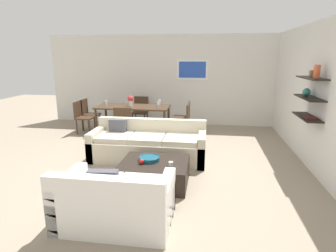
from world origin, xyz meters
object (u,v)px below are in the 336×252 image
(decorative_bowl, at_px, (149,158))
(dining_chair_right_far, at_px, (185,115))
(dining_chair_right_near, at_px, (183,118))
(wine_glass_right_near, at_px, (158,104))
(sofa_beige, at_px, (148,145))
(centerpiece_vase, at_px, (131,100))
(candle_jar, at_px, (171,164))
(dining_chair_left_near, at_px, (82,115))
(apple_on_coffee_table, at_px, (141,162))
(dining_table, at_px, (133,109))
(dining_chair_left_far, at_px, (88,112))
(dining_chair_head, at_px, (141,109))
(dining_chair_foot, at_px, (124,122))
(coffee_table, at_px, (155,173))
(loveseat_white, at_px, (115,202))
(wine_glass_right_far, at_px, (160,102))
(wine_glass_left_near, at_px, (106,102))

(decorative_bowl, bearing_deg, dining_chair_right_far, 84.36)
(dining_chair_right_near, bearing_deg, wine_glass_right_near, 172.63)
(sofa_beige, bearing_deg, centerpiece_vase, 115.19)
(candle_jar, xyz_separation_m, dining_chair_left_near, (-2.85, 2.94, 0.09))
(dining_chair_right_far, xyz_separation_m, wine_glass_right_near, (-0.67, -0.30, 0.35))
(dining_chair_right_far, distance_m, dining_chair_right_near, 0.39)
(apple_on_coffee_table, relative_size, dining_table, 0.04)
(apple_on_coffee_table, distance_m, dining_chair_left_far, 4.09)
(dining_chair_head, bearing_deg, dining_chair_left_far, -155.16)
(dining_chair_foot, xyz_separation_m, dining_chair_left_far, (-1.39, 1.03, 0.00))
(apple_on_coffee_table, height_order, dining_chair_foot, dining_chair_foot)
(sofa_beige, relative_size, dining_chair_head, 2.63)
(coffee_table, xyz_separation_m, candle_jar, (0.29, -0.12, 0.22))
(dining_table, distance_m, dining_chair_head, 0.86)
(dining_chair_right_far, relative_size, centerpiece_vase, 3.07)
(dining_chair_foot, bearing_deg, dining_table, 90.00)
(dining_chair_left_near, bearing_deg, decorative_bowl, -48.28)
(dining_chair_left_far, relative_size, dining_chair_head, 1.00)
(sofa_beige, distance_m, dining_chair_right_far, 2.18)
(sofa_beige, distance_m, wine_glass_right_near, 1.89)
(dining_table, height_order, wine_glass_right_near, wine_glass_right_near)
(loveseat_white, relative_size, dining_chair_foot, 1.60)
(wine_glass_right_near, bearing_deg, dining_chair_left_far, 171.89)
(apple_on_coffee_table, relative_size, dining_chair_foot, 0.09)
(centerpiece_vase, bearing_deg, dining_chair_left_far, 170.79)
(apple_on_coffee_table, relative_size, wine_glass_right_far, 0.49)
(decorative_bowl, relative_size, dining_chair_left_far, 0.40)
(loveseat_white, relative_size, decorative_bowl, 4.01)
(dining_chair_right_near, height_order, wine_glass_right_far, wine_glass_right_far)
(dining_chair_left_far, relative_size, dining_chair_right_near, 1.00)
(decorative_bowl, bearing_deg, dining_chair_right_near, 83.58)
(dining_table, distance_m, dining_chair_right_near, 1.41)
(dining_chair_left_near, bearing_deg, sofa_beige, -37.65)
(decorative_bowl, distance_m, apple_on_coffee_table, 0.20)
(apple_on_coffee_table, height_order, dining_chair_head, dining_chair_head)
(dining_chair_left_far, bearing_deg, coffee_table, -51.34)
(dining_table, relative_size, wine_glass_right_far, 11.50)
(dining_chair_right_far, bearing_deg, centerpiece_vase, -171.49)
(dining_chair_right_far, xyz_separation_m, wine_glass_right_far, (-0.67, -0.09, 0.37))
(decorative_bowl, height_order, wine_glass_right_near, wine_glass_right_near)
(dining_table, bearing_deg, wine_glass_right_far, 8.45)
(coffee_table, relative_size, centerpiece_vase, 3.84)
(sofa_beige, distance_m, dining_chair_right_near, 1.81)
(coffee_table, xyz_separation_m, centerpiece_vase, (-1.23, 2.99, 0.73))
(dining_chair_right_near, distance_m, wine_glass_left_near, 2.14)
(candle_jar, distance_m, dining_table, 3.47)
(decorative_bowl, xyz_separation_m, candle_jar, (0.39, -0.17, -0.00))
(dining_chair_left_far, height_order, dining_chair_right_near, same)
(wine_glass_right_near, height_order, wine_glass_left_near, wine_glass_left_near)
(dining_chair_left_far, xyz_separation_m, centerpiece_vase, (1.33, -0.22, 0.41))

